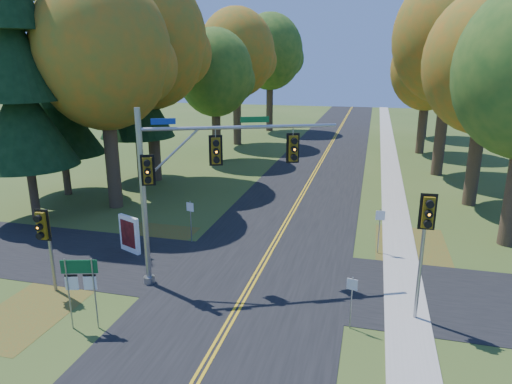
% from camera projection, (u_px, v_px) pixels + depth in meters
% --- Properties ---
extents(ground, '(160.00, 160.00, 0.00)m').
position_uv_depth(ground, '(243.00, 298.00, 18.07)').
color(ground, '#344D1B').
rests_on(ground, ground).
extents(road_main, '(8.00, 160.00, 0.02)m').
position_uv_depth(road_main, '(243.00, 298.00, 18.06)').
color(road_main, black).
rests_on(road_main, ground).
extents(road_cross, '(60.00, 6.00, 0.02)m').
position_uv_depth(road_cross, '(256.00, 276.00, 19.92)').
color(road_cross, black).
rests_on(road_cross, ground).
extents(centerline_left, '(0.10, 160.00, 0.01)m').
position_uv_depth(centerline_left, '(241.00, 297.00, 18.08)').
color(centerline_left, gold).
rests_on(centerline_left, road_main).
extents(centerline_right, '(0.10, 160.00, 0.01)m').
position_uv_depth(centerline_right, '(246.00, 298.00, 18.03)').
color(centerline_right, gold).
rests_on(centerline_right, road_main).
extents(sidewalk_east, '(1.60, 160.00, 0.06)m').
position_uv_depth(sidewalk_east, '(407.00, 319.00, 16.57)').
color(sidewalk_east, '#9E998E').
rests_on(sidewalk_east, ground).
extents(leaf_patch_w_near, '(4.00, 6.00, 0.00)m').
position_uv_depth(leaf_patch_w_near, '(143.00, 244.00, 23.35)').
color(leaf_patch_w_near, brown).
rests_on(leaf_patch_w_near, ground).
extents(leaf_patch_e, '(3.50, 8.00, 0.00)m').
position_uv_depth(leaf_patch_e, '(413.00, 255.00, 22.01)').
color(leaf_patch_e, brown).
rests_on(leaf_patch_e, ground).
extents(leaf_patch_w_far, '(3.00, 5.00, 0.00)m').
position_uv_depth(leaf_patch_w_far, '(29.00, 312.00, 17.08)').
color(leaf_patch_w_far, brown).
rests_on(leaf_patch_w_far, ground).
extents(tree_w_a, '(8.00, 8.00, 14.15)m').
position_uv_depth(tree_w_a, '(105.00, 53.00, 26.83)').
color(tree_w_a, '#38281C').
rests_on(tree_w_a, ground).
extents(tree_w_b, '(8.60, 8.60, 15.38)m').
position_uv_depth(tree_w_b, '(149.00, 42.00, 33.15)').
color(tree_w_b, '#38281C').
rests_on(tree_w_b, ground).
extents(tree_e_b, '(7.60, 7.60, 13.33)m').
position_uv_depth(tree_e_b, '(489.00, 63.00, 27.44)').
color(tree_e_b, '#38281C').
rests_on(tree_e_b, ground).
extents(tree_w_c, '(6.80, 6.80, 11.91)m').
position_uv_depth(tree_w_c, '(216.00, 73.00, 40.91)').
color(tree_w_c, '#38281C').
rests_on(tree_w_c, ground).
extents(tree_e_c, '(8.80, 8.80, 15.79)m').
position_uv_depth(tree_e_c, '(452.00, 39.00, 34.76)').
color(tree_e_c, '#38281C').
rests_on(tree_e_c, ground).
extents(tree_w_d, '(8.20, 8.20, 14.56)m').
position_uv_depth(tree_w_d, '(237.00, 53.00, 48.64)').
color(tree_w_d, '#38281C').
rests_on(tree_w_d, ground).
extents(tree_e_d, '(7.00, 7.00, 12.32)m').
position_uv_depth(tree_e_d, '(428.00, 69.00, 44.12)').
color(tree_e_d, '#38281C').
rests_on(tree_e_d, ground).
extents(tree_w_e, '(8.40, 8.40, 14.97)m').
position_uv_depth(tree_w_e, '(271.00, 52.00, 58.41)').
color(tree_w_e, '#38281C').
rests_on(tree_w_e, ground).
extents(tree_e_e, '(7.80, 7.80, 13.74)m').
position_uv_depth(tree_e_e, '(431.00, 59.00, 53.52)').
color(tree_e_e, '#38281C').
rests_on(tree_e_e, ground).
extents(pine_a, '(5.60, 5.60, 19.48)m').
position_uv_depth(pine_a, '(15.00, 58.00, 24.58)').
color(pine_a, '#38281C').
rests_on(pine_a, ground).
extents(pine_b, '(5.60, 5.60, 17.31)m').
position_uv_depth(pine_b, '(54.00, 75.00, 29.87)').
color(pine_b, '#38281C').
rests_on(pine_b, ground).
extents(pine_c, '(5.60, 5.60, 20.56)m').
position_uv_depth(pine_c, '(132.00, 52.00, 33.38)').
color(pine_c, '#38281C').
rests_on(pine_c, ground).
extents(traffic_mast, '(7.48, 3.62, 7.36)m').
position_uv_depth(traffic_mast, '(193.00, 173.00, 18.23)').
color(traffic_mast, gray).
rests_on(traffic_mast, ground).
extents(east_signal_pole, '(0.56, 0.64, 4.83)m').
position_uv_depth(east_signal_pole, '(426.00, 226.00, 15.44)').
color(east_signal_pole, gray).
rests_on(east_signal_pole, ground).
extents(ped_signal_pole, '(0.57, 0.65, 3.58)m').
position_uv_depth(ped_signal_pole, '(44.00, 232.00, 17.74)').
color(ped_signal_pole, gray).
rests_on(ped_signal_pole, ground).
extents(route_sign_cluster, '(1.20, 0.38, 2.66)m').
position_uv_depth(route_sign_cluster, '(80.00, 280.00, 15.55)').
color(route_sign_cluster, gray).
rests_on(route_sign_cluster, ground).
extents(info_kiosk, '(1.29, 0.70, 1.84)m').
position_uv_depth(info_kiosk, '(129.00, 234.00, 22.19)').
color(info_kiosk, white).
rests_on(info_kiosk, ground).
extents(reg_sign_e_north, '(0.43, 0.08, 2.26)m').
position_uv_depth(reg_sign_e_north, '(380.00, 223.00, 21.85)').
color(reg_sign_e_north, gray).
rests_on(reg_sign_e_north, ground).
extents(reg_sign_e_south, '(0.37, 0.11, 1.97)m').
position_uv_depth(reg_sign_e_south, '(352.00, 294.00, 15.68)').
color(reg_sign_e_south, gray).
rests_on(reg_sign_e_south, ground).
extents(reg_sign_w, '(0.42, 0.14, 2.23)m').
position_uv_depth(reg_sign_w, '(190.00, 214.00, 23.21)').
color(reg_sign_w, gray).
rests_on(reg_sign_w, ground).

